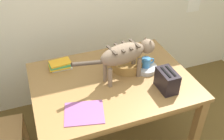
{
  "coord_description": "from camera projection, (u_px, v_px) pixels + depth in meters",
  "views": [
    {
      "loc": [
        -0.63,
        -0.54,
        2.09
      ],
      "look_at": [
        -0.04,
        1.06,
        0.85
      ],
      "focal_mm": 41.1,
      "sensor_mm": 36.0,
      "label": 1
    }
  ],
  "objects": [
    {
      "name": "magazine",
      "position": [
        84.0,
        113.0,
        1.85
      ],
      "size": [
        0.33,
        0.3,
        0.01
      ],
      "primitive_type": "cube",
      "rotation": [
        0.0,
        0.0,
        -0.23
      ],
      "color": "#965191",
      "rests_on": "dining_table"
    },
    {
      "name": "cat",
      "position": [
        126.0,
        54.0,
        2.06
      ],
      "size": [
        0.74,
        0.22,
        0.33
      ],
      "rotation": [
        0.0,
        0.0,
        -1.4
      ],
      "color": "#7F6954",
      "rests_on": "dining_table"
    },
    {
      "name": "wicker_basket",
      "position": [
        127.0,
        64.0,
        2.28
      ],
      "size": [
        0.28,
        0.28,
        0.08
      ],
      "color": "olive",
      "rests_on": "dining_table"
    },
    {
      "name": "book_stack",
      "position": [
        60.0,
        65.0,
        2.29
      ],
      "size": [
        0.2,
        0.13,
        0.06
      ],
      "color": "silver",
      "rests_on": "dining_table"
    },
    {
      "name": "saucer_bowl",
      "position": [
        145.0,
        68.0,
        2.27
      ],
      "size": [
        0.21,
        0.21,
        0.04
      ],
      "primitive_type": "cylinder",
      "color": "#AEAFB1",
      "rests_on": "dining_table"
    },
    {
      "name": "dining_table",
      "position": [
        112.0,
        87.0,
        2.22
      ],
      "size": [
        1.34,
        1.0,
        0.75
      ],
      "color": "olive",
      "rests_on": "ground_plane"
    },
    {
      "name": "coffee_mug",
      "position": [
        146.0,
        62.0,
        2.24
      ],
      "size": [
        0.12,
        0.08,
        0.08
      ],
      "color": "#377DC1",
      "rests_on": "saucer_bowl"
    },
    {
      "name": "toaster",
      "position": [
        167.0,
        80.0,
        2.02
      ],
      "size": [
        0.12,
        0.2,
        0.18
      ],
      "color": "black",
      "rests_on": "dining_table"
    }
  ]
}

